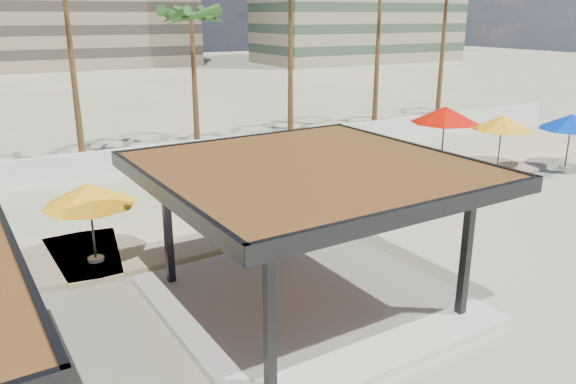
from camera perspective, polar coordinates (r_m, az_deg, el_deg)
name	(u,v)px	position (r m, az deg, el deg)	size (l,w,h in m)	color
ground	(338,311)	(14.73, 5.12, -11.98)	(200.00, 200.00, 0.00)	tan
promenade	(270,210)	(21.67, -1.80, -1.82)	(44.45, 7.97, 0.24)	#C6B284
boundary_wall	(156,157)	(28.32, -13.22, 3.51)	(56.00, 0.30, 1.20)	silver
pavilion_central	(309,222)	(14.11, 2.10, -3.07)	(7.91, 7.91, 3.81)	beige
umbrella_b	(89,194)	(17.25, -19.58, -0.24)	(2.87, 2.87, 2.44)	beige
umbrella_c	(445,115)	(28.15, 15.66, 7.56)	(3.28, 3.28, 2.90)	beige
umbrella_d	(572,122)	(29.65, 26.86, 6.37)	(3.45, 3.45, 2.65)	beige
umbrella_e	(502,123)	(28.79, 20.93, 6.59)	(3.23, 3.23, 2.51)	beige
lounger_b	(296,199)	(22.00, 0.80, -0.67)	(1.41, 2.14, 0.78)	silver
lounger_c	(437,186)	(24.28, 14.85, 0.57)	(0.84, 2.42, 0.91)	silver
lounger_d	(458,173)	(26.61, 16.90, 1.81)	(1.32, 2.24, 0.81)	silver
palm_e	(191,20)	(30.72, -9.80, 16.82)	(3.00, 3.00, 8.08)	brown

